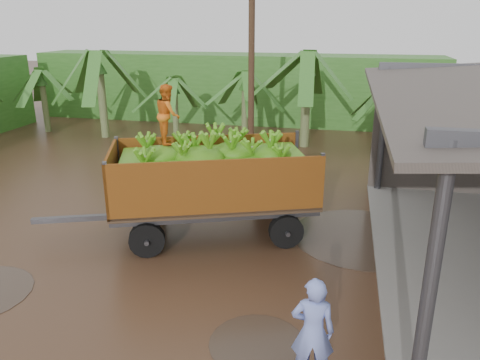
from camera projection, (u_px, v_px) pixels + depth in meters
name	position (u px, v px, depth m)	size (l,w,h in m)	color
ground	(161.00, 253.00, 11.24)	(100.00, 100.00, 0.00)	black
hedge_north	(234.00, 87.00, 25.85)	(22.00, 3.00, 3.60)	#2D661E
banana_trailer	(213.00, 178.00, 11.85)	(7.04, 4.07, 3.84)	#9B5716
man_blue	(313.00, 332.00, 6.97)	(0.66, 0.43, 1.80)	#798BDC
utility_pole	(251.00, 64.00, 17.52)	(1.20, 0.24, 7.44)	#47301E
banana_plants	(82.00, 117.00, 17.63)	(24.82, 20.74, 4.29)	#2D661E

